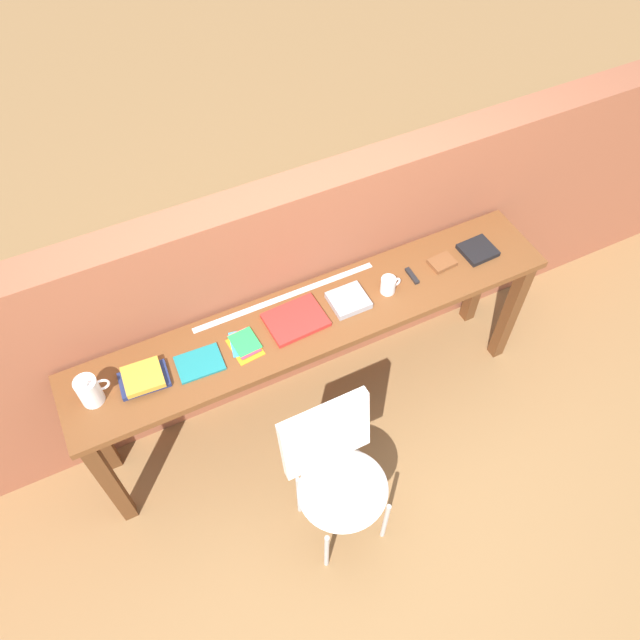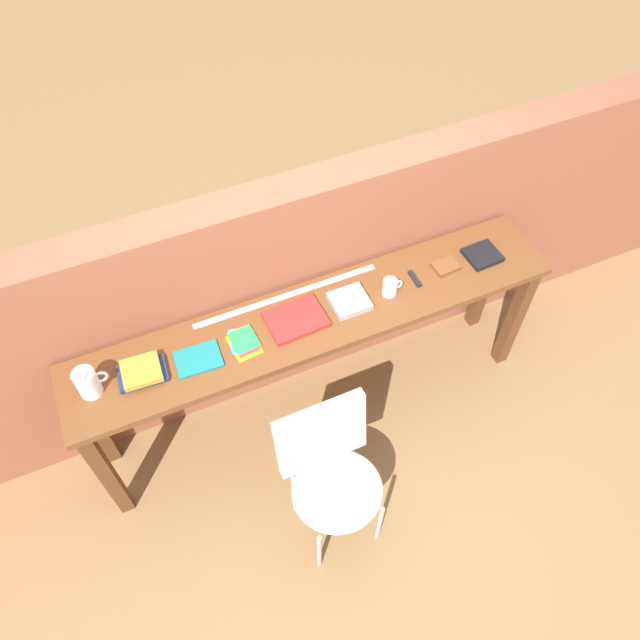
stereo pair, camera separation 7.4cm
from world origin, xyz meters
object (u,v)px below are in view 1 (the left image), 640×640
at_px(book_open_centre, 296,320).
at_px(leather_journal_brown, 442,263).
at_px(pitcher_white, 90,391).
at_px(book_repair_rightmost, 478,250).
at_px(pamphlet_pile_colourful, 244,344).
at_px(mug, 389,285).
at_px(chair_white_moulded, 337,471).
at_px(book_stack_leftmost, 144,378).
at_px(multitool_folded, 412,276).
at_px(magazine_cycling, 200,363).

xyz_separation_m(book_open_centre, leather_journal_brown, (0.84, 0.00, 0.00)).
height_order(pitcher_white, book_repair_rightmost, pitcher_white).
height_order(pamphlet_pile_colourful, mug, mug).
bearing_deg(book_repair_rightmost, chair_white_moulded, -153.23).
bearing_deg(book_stack_leftmost, chair_white_moulded, -43.70).
bearing_deg(book_stack_leftmost, pitcher_white, 178.44).
bearing_deg(chair_white_moulded, pamphlet_pile_colourful, 106.37).
xyz_separation_m(chair_white_moulded, multitool_folded, (0.75, 0.64, 0.36)).
height_order(pitcher_white, mug, pitcher_white).
distance_m(pamphlet_pile_colourful, book_open_centre, 0.28).
height_order(chair_white_moulded, pitcher_white, pitcher_white).
height_order(chair_white_moulded, book_stack_leftmost, book_stack_leftmost).
height_order(book_open_centre, multitool_folded, book_open_centre).
height_order(magazine_cycling, leather_journal_brown, leather_journal_brown).
bearing_deg(leather_journal_brown, magazine_cycling, 177.29).
relative_size(pamphlet_pile_colourful, multitool_folded, 1.81).
relative_size(chair_white_moulded, pamphlet_pile_colourful, 4.47).
distance_m(book_stack_leftmost, multitool_folded, 1.41).
xyz_separation_m(chair_white_moulded, book_stack_leftmost, (-0.66, 0.63, 0.38)).
xyz_separation_m(book_open_centre, multitool_folded, (0.66, -0.00, -0.00)).
bearing_deg(multitool_folded, magazine_cycling, -178.69).
height_order(book_open_centre, mug, mug).
height_order(chair_white_moulded, mug, mug).
distance_m(book_open_centre, leather_journal_brown, 0.84).
bearing_deg(mug, book_repair_rightmost, 2.38).
bearing_deg(chair_white_moulded, leather_journal_brown, 34.66).
xyz_separation_m(magazine_cycling, leather_journal_brown, (1.34, 0.03, 0.01)).
xyz_separation_m(chair_white_moulded, pitcher_white, (-0.89, 0.64, 0.43)).
bearing_deg(magazine_cycling, book_stack_leftmost, 178.19).
distance_m(book_stack_leftmost, book_repair_rightmost, 1.82).
distance_m(magazine_cycling, mug, 1.00).
relative_size(book_stack_leftmost, pamphlet_pile_colourful, 1.16).
bearing_deg(pitcher_white, mug, -1.01).
bearing_deg(multitool_folded, book_stack_leftmost, -179.75).
height_order(magazine_cycling, pamphlet_pile_colourful, same).
bearing_deg(leather_journal_brown, pamphlet_pile_colourful, 177.08).
relative_size(chair_white_moulded, book_stack_leftmost, 3.87).
bearing_deg(magazine_cycling, pitcher_white, 179.59).
bearing_deg(book_open_centre, leather_journal_brown, -2.44).
xyz_separation_m(magazine_cycling, pamphlet_pile_colourful, (0.22, 0.01, -0.00)).
bearing_deg(book_open_centre, mug, -6.03).
relative_size(book_open_centre, multitool_folded, 2.55).
bearing_deg(magazine_cycling, book_repair_rightmost, 3.59).
bearing_deg(mug, multitool_folded, 9.42).
distance_m(pamphlet_pile_colourful, multitool_folded, 0.93).
xyz_separation_m(magazine_cycling, book_repair_rightmost, (1.56, 0.02, 0.01)).
xyz_separation_m(mug, book_repair_rightmost, (0.56, 0.02, -0.03)).
bearing_deg(pamphlet_pile_colourful, mug, -0.70).
xyz_separation_m(pitcher_white, book_repair_rightmost, (2.05, -0.00, -0.06)).
bearing_deg(book_open_centre, chair_white_moulded, -101.02).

